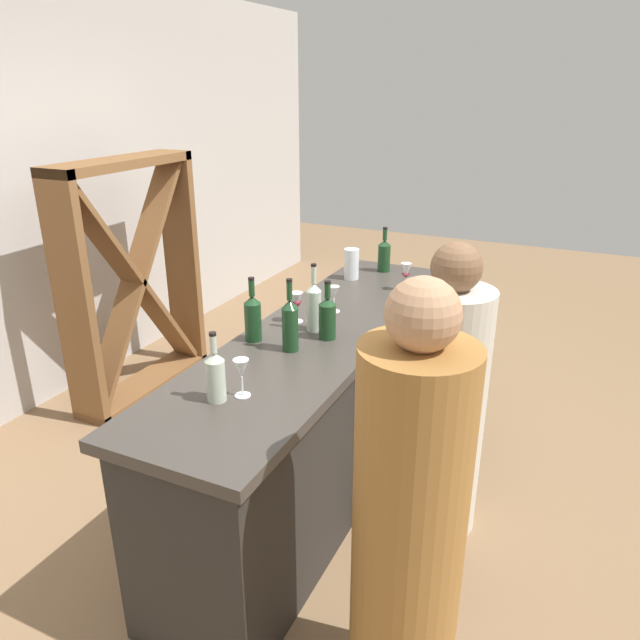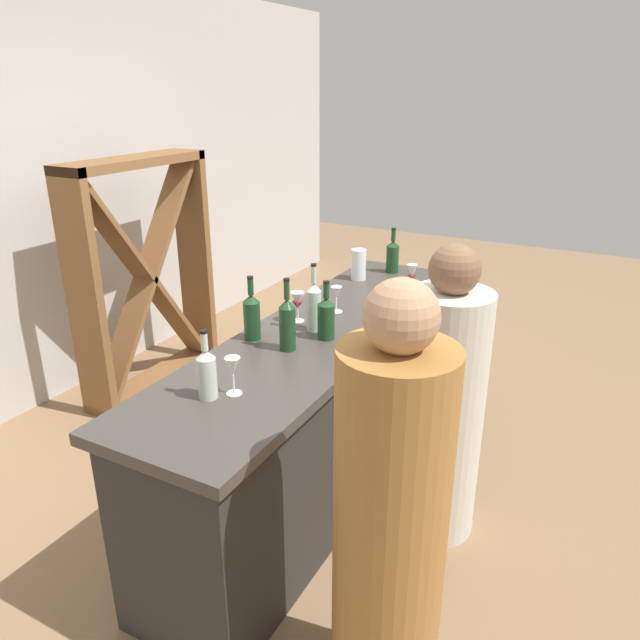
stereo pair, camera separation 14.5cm
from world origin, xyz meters
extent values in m
plane|color=#846647|center=(0.00, 0.00, 0.00)|extent=(12.00, 12.00, 0.00)
cube|color=#BCB7B2|center=(0.00, 2.20, 1.40)|extent=(8.00, 0.10, 2.80)
cube|color=#2A2723|center=(0.00, 0.00, 0.45)|extent=(2.43, 0.57, 0.89)
cube|color=#3D3833|center=(0.00, 0.00, 0.92)|extent=(2.51, 0.65, 0.05)
cube|color=brown|center=(-0.02, 1.65, 0.82)|extent=(0.06, 0.28, 1.64)
cube|color=brown|center=(1.04, 1.65, 0.82)|extent=(0.06, 0.28, 1.64)
cube|color=brown|center=(0.51, 1.65, 1.61)|extent=(1.13, 0.28, 0.06)
cube|color=brown|center=(0.51, 1.65, 0.03)|extent=(1.13, 0.28, 0.06)
cube|color=brown|center=(0.51, 1.65, 0.82)|extent=(1.04, 0.20, 1.54)
cube|color=brown|center=(0.51, 1.65, 0.82)|extent=(1.04, 0.20, 1.54)
cylinder|color=#B7C6B2|center=(-0.82, 0.06, 1.03)|extent=(0.08, 0.08, 0.17)
cone|color=#B7C6B2|center=(-0.82, 0.06, 1.13)|extent=(0.08, 0.08, 0.03)
cylinder|color=#B7C6B2|center=(-0.82, 0.06, 1.18)|extent=(0.03, 0.03, 0.07)
cylinder|color=black|center=(-0.82, 0.06, 1.22)|extent=(0.03, 0.03, 0.01)
cylinder|color=#193D1E|center=(-0.28, 0.02, 1.04)|extent=(0.07, 0.07, 0.20)
cone|color=#193D1E|center=(-0.28, 0.02, 1.17)|extent=(0.07, 0.07, 0.04)
cylinder|color=#193D1E|center=(-0.28, 0.02, 1.23)|extent=(0.03, 0.03, 0.09)
cylinder|color=black|center=(-0.28, 0.02, 1.28)|extent=(0.03, 0.03, 0.01)
cylinder|color=#193D1E|center=(-0.25, 0.23, 1.03)|extent=(0.08, 0.08, 0.19)
cone|color=#193D1E|center=(-0.25, 0.23, 1.15)|extent=(0.08, 0.08, 0.04)
cylinder|color=#193D1E|center=(-0.25, 0.23, 1.20)|extent=(0.03, 0.03, 0.08)
cylinder|color=black|center=(-0.25, 0.23, 1.25)|extent=(0.03, 0.03, 0.01)
cylinder|color=#193D1E|center=(-0.08, -0.08, 1.03)|extent=(0.08, 0.08, 0.17)
cone|color=#193D1E|center=(-0.08, -0.08, 1.13)|extent=(0.08, 0.08, 0.03)
cylinder|color=#193D1E|center=(-0.08, -0.08, 1.18)|extent=(0.03, 0.03, 0.07)
cylinder|color=black|center=(-0.08, -0.08, 1.22)|extent=(0.03, 0.03, 0.01)
cylinder|color=#B7C6B2|center=(-0.02, 0.03, 1.04)|extent=(0.07, 0.07, 0.20)
cone|color=#B7C6B2|center=(-0.02, 0.03, 1.16)|extent=(0.07, 0.07, 0.04)
cylinder|color=#B7C6B2|center=(-0.02, 0.03, 1.23)|extent=(0.03, 0.03, 0.09)
cylinder|color=black|center=(-0.02, 0.03, 1.28)|extent=(0.03, 0.03, 0.01)
cylinder|color=#193D1E|center=(1.08, 0.05, 1.03)|extent=(0.08, 0.08, 0.17)
cone|color=#193D1E|center=(1.08, 0.05, 1.13)|extent=(0.08, 0.08, 0.03)
cylinder|color=#193D1E|center=(1.08, 0.05, 1.18)|extent=(0.03, 0.03, 0.07)
cylinder|color=black|center=(1.08, 0.05, 1.23)|extent=(0.03, 0.03, 0.01)
cylinder|color=white|center=(0.76, -0.20, 0.94)|extent=(0.06, 0.06, 0.00)
cylinder|color=white|center=(0.76, -0.20, 0.98)|extent=(0.01, 0.01, 0.07)
cone|color=white|center=(0.76, -0.20, 1.06)|extent=(0.06, 0.06, 0.09)
cone|color=maroon|center=(0.76, -0.20, 1.03)|extent=(0.05, 0.05, 0.02)
cylinder|color=white|center=(-0.74, -0.02, 0.94)|extent=(0.06, 0.06, 0.00)
cylinder|color=white|center=(-0.74, -0.02, 0.99)|extent=(0.01, 0.01, 0.08)
cone|color=white|center=(-0.74, -0.02, 1.06)|extent=(0.06, 0.06, 0.07)
cylinder|color=white|center=(0.26, 0.04, 0.94)|extent=(0.07, 0.07, 0.00)
cylinder|color=white|center=(0.26, 0.04, 0.98)|extent=(0.01, 0.01, 0.07)
cone|color=white|center=(0.26, 0.04, 1.05)|extent=(0.06, 0.06, 0.07)
cylinder|color=white|center=(0.04, 0.15, 0.94)|extent=(0.07, 0.07, 0.00)
cylinder|color=white|center=(0.04, 0.15, 0.98)|extent=(0.01, 0.01, 0.07)
cone|color=white|center=(0.04, 0.15, 1.06)|extent=(0.07, 0.07, 0.08)
cone|color=maroon|center=(0.04, 0.15, 1.03)|extent=(0.06, 0.06, 0.04)
cylinder|color=silver|center=(0.84, 0.18, 1.04)|extent=(0.09, 0.09, 0.19)
cylinder|color=#9E6B33|center=(-0.95, -0.77, 0.69)|extent=(0.41, 0.41, 1.38)
sphere|color=tan|center=(-0.95, -0.77, 1.48)|extent=(0.22, 0.22, 0.22)
cylinder|color=beige|center=(0.01, -0.65, 0.62)|extent=(0.47, 0.47, 1.24)
sphere|color=brown|center=(0.01, -0.65, 1.34)|extent=(0.23, 0.23, 0.23)
camera|label=1|loc=(-2.49, -1.17, 2.08)|focal=33.64mm
camera|label=2|loc=(-2.42, -1.30, 2.08)|focal=33.64mm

